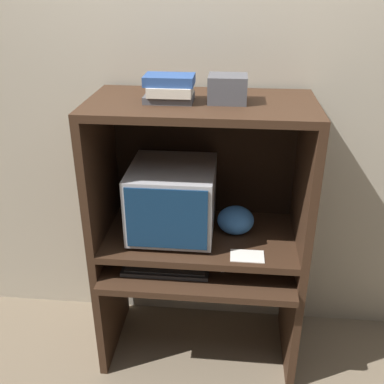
# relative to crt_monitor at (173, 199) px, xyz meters

# --- Properties ---
(ground_plane) EXTENTS (12.00, 12.00, 0.00)m
(ground_plane) POSITION_rel_crt_monitor_xyz_m (0.14, -0.28, -0.96)
(ground_plane) COLOR #756651
(wall_back) EXTENTS (6.00, 0.06, 2.60)m
(wall_back) POSITION_rel_crt_monitor_xyz_m (0.14, 0.33, 0.34)
(wall_back) COLOR #B2A893
(wall_back) RESTS_ON ground_plane
(desk_base) EXTENTS (1.05, 0.60, 0.63)m
(desk_base) POSITION_rel_crt_monitor_xyz_m (0.14, -0.05, -0.55)
(desk_base) COLOR #382316
(desk_base) RESTS_ON ground_plane
(desk_monitor_shelf) EXTENTS (1.05, 0.55, 0.14)m
(desk_monitor_shelf) POSITION_rel_crt_monitor_xyz_m (0.14, -0.01, -0.22)
(desk_monitor_shelf) COLOR #382316
(desk_monitor_shelf) RESTS_ON desk_base
(hutch_upper) EXTENTS (1.05, 0.55, 0.70)m
(hutch_upper) POSITION_rel_crt_monitor_xyz_m (0.14, 0.03, 0.27)
(hutch_upper) COLOR #382316
(hutch_upper) RESTS_ON desk_monitor_shelf
(crt_monitor) EXTENTS (0.42, 0.44, 0.37)m
(crt_monitor) POSITION_rel_crt_monitor_xyz_m (0.00, 0.00, 0.00)
(crt_monitor) COLOR #B2B2B7
(crt_monitor) RESTS_ON desk_monitor_shelf
(keyboard) EXTENTS (0.44, 0.16, 0.03)m
(keyboard) POSITION_rel_crt_monitor_xyz_m (-0.02, -0.15, -0.32)
(keyboard) COLOR #2D2D30
(keyboard) RESTS_ON desk_base
(mouse) EXTENTS (0.06, 0.04, 0.03)m
(mouse) POSITION_rel_crt_monitor_xyz_m (0.27, -0.13, -0.32)
(mouse) COLOR #B7B7B7
(mouse) RESTS_ON desk_base
(snack_bag) EXTENTS (0.19, 0.14, 0.15)m
(snack_bag) POSITION_rel_crt_monitor_xyz_m (0.32, 0.01, -0.11)
(snack_bag) COLOR #336BB7
(snack_bag) RESTS_ON desk_monitor_shelf
(book_stack) EXTENTS (0.22, 0.17, 0.12)m
(book_stack) POSITION_rel_crt_monitor_xyz_m (0.00, -0.03, 0.57)
(book_stack) COLOR #4C4C51
(book_stack) RESTS_ON hutch_upper
(paper_card) EXTENTS (0.16, 0.10, 0.00)m
(paper_card) POSITION_rel_crt_monitor_xyz_m (0.38, -0.19, -0.19)
(paper_card) COLOR white
(paper_card) RESTS_ON desk_monitor_shelf
(storage_box) EXTENTS (0.17, 0.15, 0.12)m
(storage_box) POSITION_rel_crt_monitor_xyz_m (0.26, -0.02, 0.57)
(storage_box) COLOR #4C4C51
(storage_box) RESTS_ON hutch_upper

